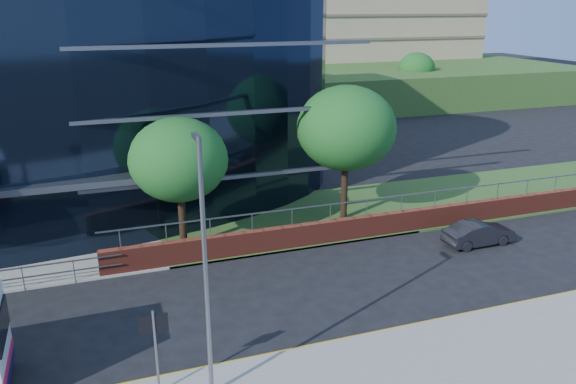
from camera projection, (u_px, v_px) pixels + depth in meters
name	position (u px, v px, depth m)	size (l,w,h in m)	color
grass_verge	(455.00, 198.00, 34.58)	(36.00, 8.00, 0.12)	#2D511E
retaining_wall	(433.00, 218.00, 29.84)	(34.00, 0.40, 2.11)	maroon
apartment_block	(307.00, 6.00, 74.91)	(60.00, 42.00, 30.00)	#2D511E
street_sign	(155.00, 334.00, 16.54)	(0.85, 0.09, 2.80)	slate
tree_far_c	(179.00, 160.00, 26.04)	(4.62, 4.62, 6.51)	black
tree_far_d	(346.00, 128.00, 29.55)	(5.28, 5.28, 7.44)	black
tree_dist_e	(295.00, 73.00, 59.10)	(4.62, 4.62, 6.51)	black
tree_dist_f	(416.00, 68.00, 66.01)	(4.29, 4.29, 6.05)	black
streetlight_east	(205.00, 265.00, 15.76)	(0.15, 0.77, 8.00)	slate
parked_car	(479.00, 233.00, 27.83)	(1.26, 3.63, 1.20)	black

